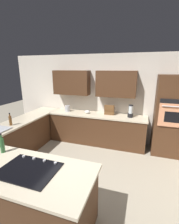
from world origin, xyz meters
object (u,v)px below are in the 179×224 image
blender (131,112)px  dish_soap_bottle (10,120)px  wall_oven (171,116)px  spice_rack (109,110)px  kettle (67,109)px  cooktop (29,169)px  mixing_bowl (87,112)px  oil_bottle (2,145)px

blender → dish_soap_bottle: size_ratio=1.16×
wall_oven → blender: 1.00m
spice_rack → kettle: (1.30, 0.07, -0.05)m
blender → spice_rack: 0.60m
wall_oven → dish_soap_bottle: size_ratio=6.81×
wall_oven → cooktop: bearing=53.5°
mixing_bowl → oil_bottle: size_ratio=0.51×
cooktop → spice_rack: (-0.48, -2.90, 0.13)m
wall_oven → blender: (1.00, -0.02, 0.02)m
blender → oil_bottle: blender is taller
cooktop → dish_soap_bottle: bearing=-39.9°
cooktop → oil_bottle: 0.75m
blender → kettle: bearing=0.0°
wall_oven → blender: wall_oven is taller
dish_soap_bottle → oil_bottle: oil_bottle is taller
wall_oven → spice_rack: size_ratio=7.44×
dish_soap_bottle → spice_rack: bearing=-141.4°
mixing_bowl → kettle: 0.65m
blender → mixing_bowl: 1.25m
kettle → dish_soap_bottle: 1.70m
blender → oil_bottle: size_ratio=1.09×
dish_soap_bottle → kettle: bearing=-115.0°
cooktop → blender: bearing=-110.9°
spice_rack → wall_oven: bearing=177.0°
wall_oven → dish_soap_bottle: (3.62, 1.53, -0.01)m
blender → dish_soap_bottle: (2.62, 1.54, -0.03)m
mixing_bowl → kettle: bearing=0.0°
cooktop → dish_soap_bottle: dish_soap_bottle is taller
mixing_bowl → dish_soap_bottle: (1.37, 1.54, 0.08)m
spice_rack → dish_soap_bottle: 2.58m
spice_rack → oil_bottle: 2.89m
blender → kettle: blender is taller
blender → dish_soap_bottle: blender is taller
kettle → dish_soap_bottle: bearing=65.0°
spice_rack → cooktop: bearing=80.5°
wall_oven → kettle: (2.90, -0.02, -0.04)m
cooktop → kettle: bearing=-73.9°
kettle → oil_bottle: size_ratio=0.57×
mixing_bowl → blender: bearing=180.0°
blender → kettle: size_ratio=1.90×
oil_bottle → wall_oven: bearing=-137.3°
wall_oven → kettle: bearing=-0.4°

